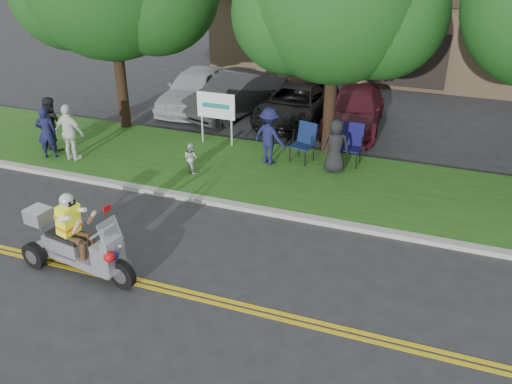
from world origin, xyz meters
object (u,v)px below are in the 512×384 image
(lawn_chair_b, at_px, (351,141))
(spectator_adult_mid, at_px, (52,123))
(spectator_adult_left, at_px, (46,133))
(parked_car_mid, at_px, (296,104))
(parked_car_right, at_px, (354,110))
(trike_scooter, at_px, (76,245))
(spectator_adult_right, at_px, (70,133))
(parked_car_left, at_px, (236,94))
(parked_car_far_left, at_px, (196,89))
(lawn_chair_a, at_px, (305,140))

(lawn_chair_b, relative_size, spectator_adult_mid, 0.71)
(spectator_adult_left, distance_m, parked_car_mid, 8.33)
(spectator_adult_mid, relative_size, parked_car_right, 0.37)
(trike_scooter, xyz_separation_m, spectator_adult_right, (-3.56, 4.54, 0.32))
(parked_car_mid, bearing_deg, parked_car_left, -177.56)
(trike_scooter, distance_m, spectator_adult_left, 6.20)
(lawn_chair_b, height_order, parked_car_left, parked_car_left)
(spectator_adult_left, bearing_deg, lawn_chair_b, 168.55)
(parked_car_far_left, bearing_deg, parked_car_left, -5.58)
(parked_car_left, bearing_deg, spectator_adult_mid, -108.78)
(spectator_adult_left, bearing_deg, parked_car_mid, -163.76)
(lawn_chair_a, bearing_deg, parked_car_far_left, 162.08)
(lawn_chair_a, xyz_separation_m, lawn_chair_b, (1.31, 0.27, 0.03))
(spectator_adult_mid, height_order, spectator_adult_right, spectator_adult_right)
(parked_car_far_left, relative_size, parked_car_mid, 0.97)
(spectator_adult_mid, bearing_deg, parked_car_left, -103.12)
(trike_scooter, relative_size, lawn_chair_a, 2.40)
(lawn_chair_a, height_order, spectator_adult_mid, spectator_adult_mid)
(lawn_chair_a, distance_m, lawn_chair_b, 1.34)
(parked_car_far_left, xyz_separation_m, parked_car_right, (6.02, -0.09, -0.11))
(lawn_chair_a, bearing_deg, parked_car_mid, 126.92)
(lawn_chair_b, bearing_deg, spectator_adult_mid, -164.45)
(parked_car_mid, bearing_deg, lawn_chair_a, -67.18)
(spectator_adult_mid, bearing_deg, trike_scooter, 154.99)
(spectator_adult_right, distance_m, parked_car_mid, 7.74)
(lawn_chair_b, relative_size, spectator_adult_left, 0.76)
(spectator_adult_left, height_order, parked_car_far_left, spectator_adult_left)
(lawn_chair_a, bearing_deg, spectator_adult_right, -143.58)
(lawn_chair_a, xyz_separation_m, spectator_adult_mid, (-7.43, -1.85, 0.19))
(parked_car_right, bearing_deg, spectator_adult_right, -144.68)
(spectator_adult_right, xyz_separation_m, parked_car_far_left, (1.16, 5.91, -0.19))
(spectator_adult_mid, distance_m, parked_car_right, 9.80)
(lawn_chair_a, distance_m, parked_car_mid, 3.74)
(lawn_chair_b, distance_m, parked_car_right, 3.27)
(trike_scooter, height_order, parked_car_left, trike_scooter)
(trike_scooter, relative_size, parked_car_right, 0.61)
(lawn_chair_a, distance_m, spectator_adult_left, 7.56)
(spectator_adult_left, bearing_deg, spectator_adult_mid, -94.03)
(spectator_adult_left, xyz_separation_m, spectator_adult_mid, (-0.27, 0.57, 0.05))
(spectator_adult_mid, bearing_deg, parked_car_mid, -116.32)
(parked_car_left, bearing_deg, lawn_chair_a, -27.31)
(parked_car_mid, bearing_deg, spectator_adult_mid, -136.53)
(spectator_adult_right, relative_size, parked_car_mid, 0.37)
(lawn_chair_a, distance_m, parked_car_left, 5.01)
(spectator_adult_left, distance_m, spectator_adult_right, 0.77)
(parked_car_left, bearing_deg, spectator_adult_right, -98.84)
(spectator_adult_left, height_order, spectator_adult_right, spectator_adult_right)
(parked_car_left, relative_size, parked_car_mid, 0.98)
(parked_car_mid, bearing_deg, parked_car_right, 2.28)
(spectator_adult_mid, relative_size, spectator_adult_right, 0.99)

